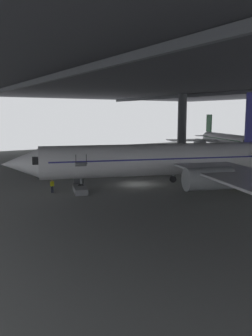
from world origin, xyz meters
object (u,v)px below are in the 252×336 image
object	(u,v)px
boarding_stairs	(80,186)
baggage_tug	(244,186)
airplane_distant	(225,139)
crew_worker_by_stairs	(52,185)
airplane_main	(164,160)

from	to	relation	value
boarding_stairs	baggage_tug	distance (m)	20.39
airplane_distant	baggage_tug	xyz separation A→B (m)	(34.46, -33.76, -2.54)
baggage_tug	crew_worker_by_stairs	bearing A→B (deg)	-117.87
airplane_distant	baggage_tug	size ratio (longest dim) A/B	11.44
boarding_stairs	baggage_tug	size ratio (longest dim) A/B	1.98
airplane_main	crew_worker_by_stairs	size ratio (longest dim) A/B	24.17
crew_worker_by_stairs	airplane_distant	size ratio (longest dim) A/B	0.06
airplane_main	airplane_distant	world-z (taller)	airplane_main
airplane_main	airplane_distant	xyz separation A→B (m)	(-27.71, 41.16, -0.54)
airplane_main	airplane_distant	size ratio (longest dim) A/B	1.39
crew_worker_by_stairs	airplane_distant	bearing A→B (deg)	113.11
crew_worker_by_stairs	airplane_distant	xyz separation A→B (m)	(-23.36, 54.74, 2.16)
airplane_main	crew_worker_by_stairs	bearing A→B (deg)	-107.76
airplane_distant	baggage_tug	distance (m)	48.30
baggage_tug	airplane_distant	bearing A→B (deg)	135.59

